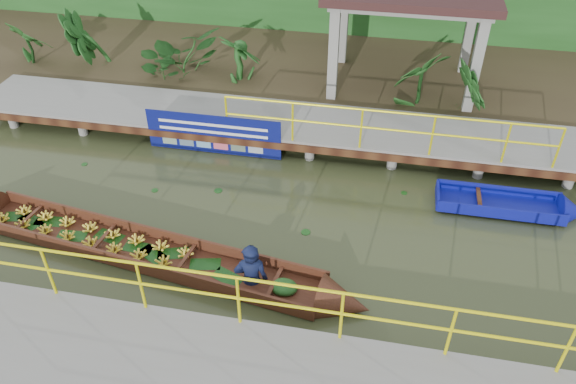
# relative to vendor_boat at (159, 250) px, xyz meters

# --- Properties ---
(ground) EXTENTS (80.00, 80.00, 0.00)m
(ground) POSITION_rel_vendor_boat_xyz_m (1.29, 1.35, -0.26)
(ground) COLOR #2E351A
(ground) RESTS_ON ground
(land_strip) EXTENTS (30.00, 8.00, 0.45)m
(land_strip) POSITION_rel_vendor_boat_xyz_m (1.29, 8.85, -0.04)
(land_strip) COLOR #35281A
(land_strip) RESTS_ON ground
(far_dock) EXTENTS (16.00, 2.06, 1.66)m
(far_dock) POSITION_rel_vendor_boat_xyz_m (1.31, 4.78, 0.21)
(far_dock) COLOR gray
(far_dock) RESTS_ON ground
(pavilion) EXTENTS (4.40, 3.00, 3.00)m
(pavilion) POSITION_rel_vendor_boat_xyz_m (4.29, 7.65, 2.55)
(pavilion) COLOR gray
(pavilion) RESTS_ON ground
(vendor_boat) EXTENTS (9.09, 2.21, 2.15)m
(vendor_boat) POSITION_rel_vendor_boat_xyz_m (0.00, 0.00, 0.00)
(vendor_boat) COLOR #371C0F
(vendor_boat) RESTS_ON ground
(moored_blue_boat) EXTENTS (3.11, 0.85, 0.74)m
(moored_blue_boat) POSITION_rel_vendor_boat_xyz_m (7.40, 2.91, -0.13)
(moored_blue_boat) COLOR #0C1085
(moored_blue_boat) RESTS_ON ground
(blue_banner) EXTENTS (3.36, 0.04, 1.05)m
(blue_banner) POSITION_rel_vendor_boat_xyz_m (-0.06, 3.83, 0.29)
(blue_banner) COLOR #0B115E
(blue_banner) RESTS_ON ground
(tropical_plants) EXTENTS (14.20, 1.20, 1.50)m
(tropical_plants) POSITION_rel_vendor_boat_xyz_m (-0.46, 6.65, 0.93)
(tropical_plants) COLOR #194416
(tropical_plants) RESTS_ON ground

